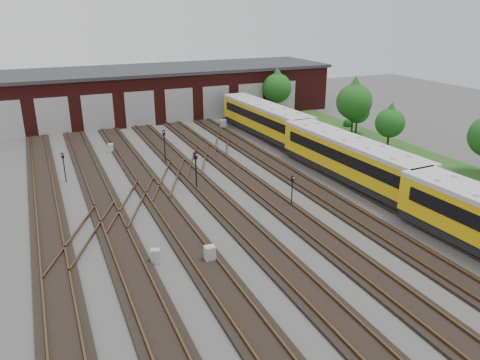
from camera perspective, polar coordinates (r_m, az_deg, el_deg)
name	(u,v)px	position (r m, az deg, el deg)	size (l,w,h in m)	color
ground	(292,242)	(30.14, 6.33, -7.53)	(120.00, 120.00, 0.00)	#474542
track_network	(285,237)	(30.47, 5.51, -6.94)	(30.40, 70.00, 0.33)	black
maintenance_shed	(144,92)	(65.23, -11.57, 10.42)	(51.00, 12.50, 6.35)	#4A1412
grass_verge	(411,160)	(48.45, 20.09, 2.30)	(8.00, 55.00, 0.05)	#1D4617
metro_train	(350,158)	(40.59, 13.24, 2.64)	(3.66, 48.35, 3.35)	black
signal_mast_0	(64,163)	(42.00, -20.69, 1.90)	(0.23, 0.22, 2.58)	black
signal_mast_1	(196,166)	(37.67, -5.40, 1.74)	(0.33, 0.32, 3.18)	black
signal_mast_2	(164,143)	(44.41, -9.20, 4.53)	(0.28, 0.27, 3.31)	black
signal_mast_3	(292,187)	(34.50, 6.38, -0.89)	(0.25, 0.24, 2.48)	black
relay_cabinet_0	(156,256)	(27.92, -10.25, -9.14)	(0.53, 0.44, 0.89)	#ACAEB2
relay_cabinet_1	(111,148)	(49.74, -15.48, 3.77)	(0.54, 0.45, 0.89)	#ACAEB2
relay_cabinet_2	(210,254)	(27.63, -3.71, -9.00)	(0.61, 0.51, 1.01)	#ACAEB2
relay_cabinet_3	(223,124)	(57.52, -2.07, 6.81)	(0.66, 0.55, 1.10)	#ACAEB2
relay_cabinet_4	(321,159)	(44.68, 9.83, 2.48)	(0.64, 0.53, 1.07)	#ACAEB2
tree_0	(277,85)	(64.43, 4.53, 11.53)	(3.93, 3.93, 6.51)	#331F17
tree_1	(358,108)	(56.42, 14.17, 8.46)	(2.79, 2.79, 4.63)	#331F17
tree_2	(354,97)	(55.57, 13.78, 9.77)	(4.08, 4.08, 6.77)	#331F17
tree_3	(390,119)	(50.62, 17.86, 7.04)	(3.01, 3.01, 4.99)	#331F17
bush_0	(441,179)	(41.81, 23.33, 0.13)	(1.52, 1.52, 1.52)	#154A16
bush_1	(311,120)	(58.99, 8.65, 7.23)	(1.69, 1.69, 1.69)	#154A16
bush_2	(348,122)	(60.07, 13.04, 6.93)	(1.19, 1.19, 1.19)	#154A16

